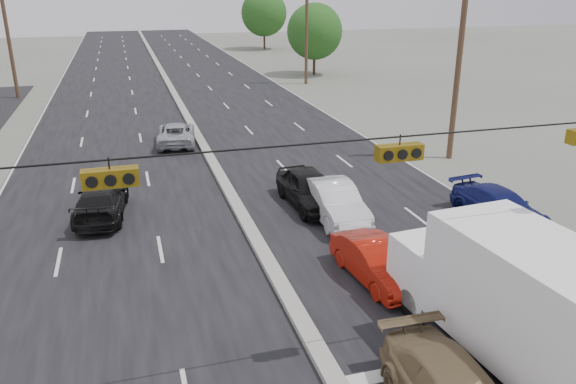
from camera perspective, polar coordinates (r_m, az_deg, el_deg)
The scene contains 16 objects.
ground at distance 14.37m, azimuth 4.07°, elevation -17.81°, with size 200.00×200.00×0.00m, color #606356.
road_surface at distance 41.69m, azimuth -10.43°, elevation 7.79°, with size 20.00×160.00×0.02m, color black.
center_median at distance 41.67m, azimuth -10.44°, elevation 7.92°, with size 0.50×160.00×0.20m, color gray.
utility_pole_left_c at distance 51.36m, azimuth -26.59°, elevation 14.15°, with size 1.60×0.30×10.00m.
utility_pole_right_b at distance 30.68m, azimuth 16.96°, elevation 12.50°, with size 1.60×0.30×10.00m.
utility_pole_right_c at distance 53.32m, azimuth 1.90°, elevation 16.35°, with size 1.60×0.30×10.00m.
traffic_signals at distance 12.35m, azimuth 10.83°, elevation 4.13°, with size 25.00×0.30×0.54m.
tree_right_mid at distance 58.90m, azimuth 2.72°, elevation 15.98°, with size 5.60×5.60×7.14m.
tree_right_far at distance 83.09m, azimuth -2.46°, elevation 17.70°, with size 6.40×6.40×8.16m.
box_truck at distance 14.71m, azimuth 21.49°, elevation -9.94°, with size 2.94×7.08×3.51m.
red_sedan at distance 18.01m, azimuth 8.92°, elevation -7.06°, with size 1.37×3.93×1.29m, color #AA180A.
queue_car_a at distance 23.60m, azimuth 2.19°, elevation 0.32°, with size 1.83×4.55×1.55m, color black.
queue_car_b at distance 22.31m, azimuth 4.75°, elevation -1.03°, with size 1.58×4.53×1.49m, color silver.
queue_car_d at distance 23.47m, azimuth 20.73°, elevation -1.47°, with size 1.84×4.53×1.31m, color navy.
oncoming_near at distance 23.70m, azimuth -18.47°, elevation -0.96°, with size 1.86×4.57×1.33m, color black.
oncoming_far at distance 33.61m, azimuth -11.30°, elevation 5.82°, with size 2.10×4.56×1.27m, color #A4A7AC.
Camera 1 is at (-4.10, -10.53, 8.88)m, focal length 35.00 mm.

